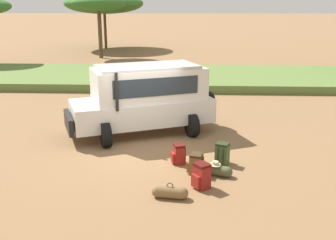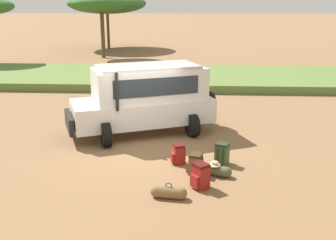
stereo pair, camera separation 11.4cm
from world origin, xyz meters
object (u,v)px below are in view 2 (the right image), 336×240
(safari_vehicle, at_px, (145,97))
(backpack_outermost, at_px, (200,176))
(acacia_tree_left_mid, at_px, (107,3))
(acacia_tree_centre_back, at_px, (101,4))
(backpack_cluster_center, at_px, (222,154))
(backpack_near_rear_wheel, at_px, (178,154))
(backpack_beside_front_wheel, at_px, (195,164))
(duffel_bag_soft_canvas, at_px, (169,192))
(duffel_bag_low_black_case, at_px, (218,170))

(safari_vehicle, height_order, backpack_outermost, safari_vehicle)
(acacia_tree_left_mid, bearing_deg, acacia_tree_centre_back, -82.17)
(acacia_tree_centre_back, bearing_deg, backpack_cluster_center, -69.73)
(backpack_cluster_center, height_order, backpack_near_rear_wheel, backpack_cluster_center)
(backpack_outermost, relative_size, acacia_tree_centre_back, 0.13)
(backpack_beside_front_wheel, distance_m, duffel_bag_soft_canvas, 1.60)
(backpack_beside_front_wheel, bearing_deg, safari_vehicle, 116.56)
(backpack_beside_front_wheel, distance_m, backpack_outermost, 0.89)
(duffel_bag_low_black_case, xyz_separation_m, acacia_tree_left_mid, (-9.03, 30.01, 4.25))
(duffel_bag_low_black_case, bearing_deg, safari_vehicle, 123.16)
(backpack_cluster_center, bearing_deg, safari_vehicle, 132.39)
(backpack_beside_front_wheel, bearing_deg, backpack_outermost, -82.31)
(acacia_tree_left_mid, bearing_deg, backpack_cluster_center, -72.50)
(safari_vehicle, distance_m, backpack_cluster_center, 3.87)
(safari_vehicle, relative_size, backpack_outermost, 8.16)
(backpack_cluster_center, distance_m, duffel_bag_low_black_case, 0.87)
(acacia_tree_centre_back, bearing_deg, safari_vehicle, -73.68)
(backpack_cluster_center, relative_size, backpack_near_rear_wheel, 1.08)
(duffel_bag_low_black_case, height_order, acacia_tree_left_mid, acacia_tree_left_mid)
(backpack_beside_front_wheel, relative_size, duffel_bag_low_black_case, 0.79)
(backpack_outermost, distance_m, duffel_bag_soft_canvas, 0.98)
(backpack_outermost, xyz_separation_m, acacia_tree_left_mid, (-8.53, 30.77, 4.08))
(safari_vehicle, height_order, backpack_beside_front_wheel, safari_vehicle)
(backpack_outermost, bearing_deg, backpack_near_rear_wheel, 111.21)
(duffel_bag_low_black_case, bearing_deg, duffel_bag_soft_canvas, -133.51)
(backpack_beside_front_wheel, xyz_separation_m, acacia_tree_centre_back, (-7.48, 23.09, 4.13))
(backpack_near_rear_wheel, bearing_deg, acacia_tree_left_mid, 105.19)
(backpack_near_rear_wheel, bearing_deg, duffel_bag_soft_canvas, -94.48)
(backpack_beside_front_wheel, distance_m, acacia_tree_left_mid, 31.32)
(safari_vehicle, bearing_deg, backpack_outermost, -66.91)
(backpack_outermost, height_order, duffel_bag_low_black_case, backpack_outermost)
(acacia_tree_left_mid, bearing_deg, safari_vehicle, -75.81)
(backpack_beside_front_wheel, bearing_deg, backpack_cluster_center, 42.27)
(safari_vehicle, distance_m, backpack_outermost, 4.83)
(backpack_near_rear_wheel, bearing_deg, acacia_tree_centre_back, 107.33)
(duffel_bag_low_black_case, xyz_separation_m, acacia_tree_centre_back, (-8.09, 23.21, 4.26))
(backpack_outermost, relative_size, duffel_bag_low_black_case, 0.91)
(backpack_beside_front_wheel, xyz_separation_m, duffel_bag_low_black_case, (0.61, -0.12, -0.13))
(backpack_outermost, bearing_deg, duffel_bag_soft_canvas, -143.10)
(backpack_near_rear_wheel, distance_m, duffel_bag_soft_canvas, 2.14)
(duffel_bag_soft_canvas, bearing_deg, safari_vehicle, 102.42)
(backpack_cluster_center, xyz_separation_m, backpack_outermost, (-0.67, -1.59, 0.01))
(duffel_bag_low_black_case, bearing_deg, acacia_tree_left_mid, 106.74)
(backpack_beside_front_wheel, distance_m, backpack_near_rear_wheel, 0.83)
(duffel_bag_soft_canvas, bearing_deg, acacia_tree_left_mid, 103.91)
(duffel_bag_low_black_case, height_order, acacia_tree_centre_back, acacia_tree_centre_back)
(backpack_near_rear_wheel, xyz_separation_m, duffel_bag_soft_canvas, (-0.17, -2.13, -0.13))
(backpack_outermost, bearing_deg, backpack_beside_front_wheel, 97.69)
(duffel_bag_soft_canvas, height_order, acacia_tree_centre_back, acacia_tree_centre_back)
(safari_vehicle, relative_size, backpack_beside_front_wheel, 9.34)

